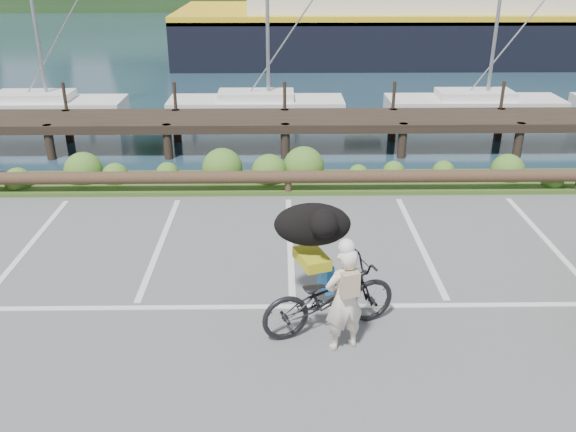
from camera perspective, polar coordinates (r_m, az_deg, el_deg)
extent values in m
plane|color=#565658|center=(10.52, 0.40, -7.32)|extent=(72.00, 72.00, 0.00)
plane|color=#1B3141|center=(57.39, -0.67, 17.17)|extent=(160.00, 160.00, 0.00)
cube|color=#3D5B21|center=(15.28, -0.02, 3.17)|extent=(34.00, 1.60, 0.10)
imported|color=black|center=(9.36, 3.88, -7.58)|extent=(2.30, 1.45, 1.14)
imported|color=#F1E2CC|center=(8.85, 5.29, -7.76)|extent=(0.70, 0.57, 1.64)
ellipsoid|color=black|center=(9.49, 2.30, -0.80)|extent=(0.97, 1.33, 0.70)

